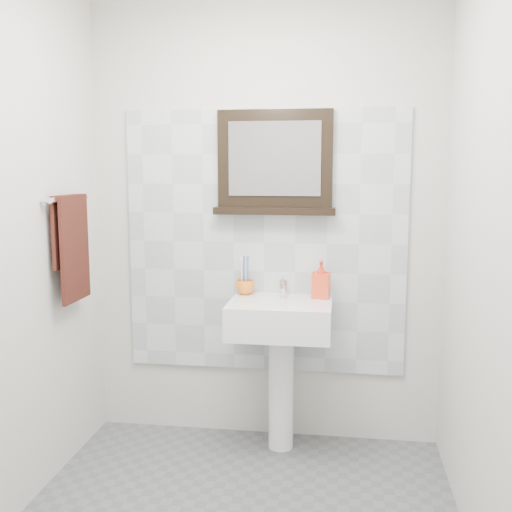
{
  "coord_description": "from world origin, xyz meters",
  "views": [
    {
      "loc": [
        0.45,
        -2.28,
        1.57
      ],
      "look_at": [
        0.03,
        0.55,
        1.15
      ],
      "focal_mm": 42.0,
      "sensor_mm": 36.0,
      "label": 1
    }
  ],
  "objects_px": {
    "soap_dispenser": "(321,279)",
    "framed_mirror": "(275,165)",
    "hand_towel": "(71,240)",
    "pedestal_sink": "(280,334)",
    "toothbrush_cup": "(245,287)"
  },
  "relations": [
    {
      "from": "toothbrush_cup",
      "to": "soap_dispenser",
      "type": "xyz_separation_m",
      "value": [
        0.43,
        -0.03,
        0.06
      ]
    },
    {
      "from": "framed_mirror",
      "to": "hand_towel",
      "type": "height_order",
      "value": "framed_mirror"
    },
    {
      "from": "framed_mirror",
      "to": "hand_towel",
      "type": "xyz_separation_m",
      "value": [
        -1.0,
        -0.45,
        -0.38
      ]
    },
    {
      "from": "pedestal_sink",
      "to": "soap_dispenser",
      "type": "bearing_deg",
      "value": 27.37
    },
    {
      "from": "pedestal_sink",
      "to": "toothbrush_cup",
      "type": "relative_size",
      "value": 9.21
    },
    {
      "from": "soap_dispenser",
      "to": "hand_towel",
      "type": "height_order",
      "value": "hand_towel"
    },
    {
      "from": "framed_mirror",
      "to": "soap_dispenser",
      "type": "bearing_deg",
      "value": -15.99
    },
    {
      "from": "pedestal_sink",
      "to": "framed_mirror",
      "type": "xyz_separation_m",
      "value": [
        -0.06,
        0.19,
        0.91
      ]
    },
    {
      "from": "framed_mirror",
      "to": "hand_towel",
      "type": "bearing_deg",
      "value": -155.88
    },
    {
      "from": "hand_towel",
      "to": "framed_mirror",
      "type": "bearing_deg",
      "value": 24.12
    },
    {
      "from": "soap_dispenser",
      "to": "framed_mirror",
      "type": "distance_m",
      "value": 0.68
    },
    {
      "from": "soap_dispenser",
      "to": "framed_mirror",
      "type": "relative_size",
      "value": 0.31
    },
    {
      "from": "toothbrush_cup",
      "to": "soap_dispenser",
      "type": "bearing_deg",
      "value": -4.06
    },
    {
      "from": "pedestal_sink",
      "to": "framed_mirror",
      "type": "bearing_deg",
      "value": 106.81
    },
    {
      "from": "soap_dispenser",
      "to": "hand_towel",
      "type": "xyz_separation_m",
      "value": [
        -1.27,
        -0.37,
        0.24
      ]
    }
  ]
}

